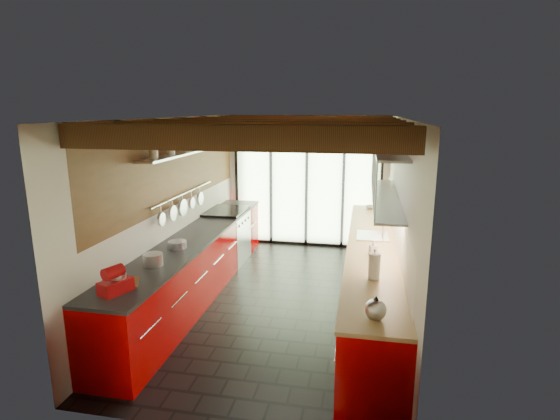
% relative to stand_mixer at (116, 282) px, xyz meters
% --- Properties ---
extents(ground, '(5.50, 5.50, 0.00)m').
position_rel_stand_mixer_xyz_m(ground, '(1.27, 2.12, -1.03)').
color(ground, black).
rests_on(ground, ground).
extents(room_shell, '(5.50, 5.50, 5.50)m').
position_rel_stand_mixer_xyz_m(room_shell, '(1.27, 2.12, 0.62)').
color(room_shell, silver).
rests_on(room_shell, ground).
extents(ceiling_beams, '(3.14, 5.06, 4.90)m').
position_rel_stand_mixer_xyz_m(ceiling_beams, '(1.27, 2.49, 1.43)').
color(ceiling_beams, '#593316').
rests_on(ceiling_beams, ground).
extents(glass_door, '(2.95, 0.10, 2.90)m').
position_rel_stand_mixer_xyz_m(glass_door, '(1.27, 4.81, 0.63)').
color(glass_door, '#C6EAAD').
rests_on(glass_door, ground).
extents(left_counter, '(0.68, 5.00, 0.92)m').
position_rel_stand_mixer_xyz_m(left_counter, '(-0.01, 2.12, -0.57)').
color(left_counter, '#B70000').
rests_on(left_counter, ground).
extents(range_stove, '(0.66, 0.90, 0.97)m').
position_rel_stand_mixer_xyz_m(range_stove, '(-0.01, 3.57, -0.56)').
color(range_stove, silver).
rests_on(range_stove, ground).
extents(right_counter, '(0.68, 5.00, 0.92)m').
position_rel_stand_mixer_xyz_m(right_counter, '(2.54, 2.12, -0.57)').
color(right_counter, '#B70000').
rests_on(right_counter, ground).
extents(sink_assembly, '(0.45, 0.52, 0.43)m').
position_rel_stand_mixer_xyz_m(sink_assembly, '(2.56, 2.52, -0.07)').
color(sink_assembly, silver).
rests_on(sink_assembly, right_counter).
extents(upper_cabinets_right, '(0.34, 3.00, 3.00)m').
position_rel_stand_mixer_xyz_m(upper_cabinets_right, '(2.70, 2.42, 0.82)').
color(upper_cabinets_right, silver).
rests_on(upper_cabinets_right, ground).
extents(left_wall_fixtures, '(0.28, 2.60, 0.96)m').
position_rel_stand_mixer_xyz_m(left_wall_fixtures, '(-0.20, 2.30, 0.81)').
color(left_wall_fixtures, silver).
rests_on(left_wall_fixtures, ground).
extents(stand_mixer, '(0.29, 0.36, 0.29)m').
position_rel_stand_mixer_xyz_m(stand_mixer, '(0.00, 0.00, 0.00)').
color(stand_mixer, red).
rests_on(stand_mixer, left_counter).
extents(pot_large, '(0.29, 0.29, 0.15)m').
position_rel_stand_mixer_xyz_m(pot_large, '(0.00, 0.79, -0.04)').
color(pot_large, silver).
rests_on(pot_large, left_counter).
extents(pot_small, '(0.27, 0.27, 0.09)m').
position_rel_stand_mixer_xyz_m(pot_small, '(0.00, 1.47, -0.07)').
color(pot_small, silver).
rests_on(pot_small, left_counter).
extents(cutting_board, '(0.33, 0.37, 0.03)m').
position_rel_stand_mixer_xyz_m(cutting_board, '(0.00, 0.21, -0.10)').
color(cutting_board, brown).
rests_on(cutting_board, left_counter).
extents(kettle, '(0.21, 0.24, 0.22)m').
position_rel_stand_mixer_xyz_m(kettle, '(2.54, -0.08, -0.02)').
color(kettle, silver).
rests_on(kettle, right_counter).
extents(paper_towel, '(0.16, 0.16, 0.34)m').
position_rel_stand_mixer_xyz_m(paper_towel, '(2.54, 0.86, 0.03)').
color(paper_towel, white).
rests_on(paper_towel, right_counter).
extents(soap_bottle, '(0.11, 0.11, 0.20)m').
position_rel_stand_mixer_xyz_m(soap_bottle, '(2.54, 1.66, -0.01)').
color(soap_bottle, silver).
rests_on(soap_bottle, right_counter).
extents(bowl, '(0.26, 0.26, 0.05)m').
position_rel_stand_mixer_xyz_m(bowl, '(2.54, 4.37, -0.09)').
color(bowl, silver).
rests_on(bowl, right_counter).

